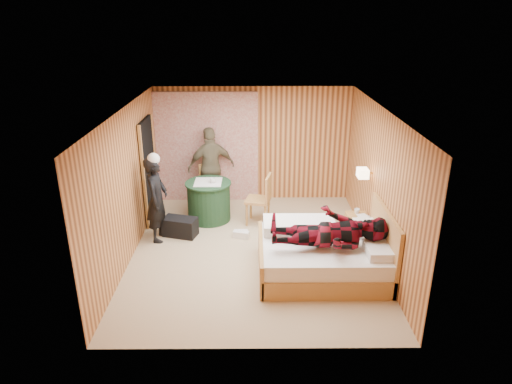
{
  "coord_description": "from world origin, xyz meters",
  "views": [
    {
      "loc": [
        -0.01,
        -7.1,
        3.93
      ],
      "look_at": [
        0.04,
        0.19,
        1.05
      ],
      "focal_mm": 32.0,
      "sensor_mm": 36.0,
      "label": 1
    }
  ],
  "objects_px": {
    "nightstand": "(357,229)",
    "wall_lamp": "(363,173)",
    "bed": "(324,254)",
    "woman_standing": "(157,199)",
    "round_table": "(209,201)",
    "man_on_bed": "(330,224)",
    "chair_far": "(210,182)",
    "duffel_bag": "(180,227)",
    "chair_near": "(262,196)",
    "man_at_table": "(211,167)"
  },
  "relations": [
    {
      "from": "chair_near",
      "to": "man_at_table",
      "type": "bearing_deg",
      "value": -119.42
    },
    {
      "from": "chair_near",
      "to": "chair_far",
      "type": "bearing_deg",
      "value": -117.06
    },
    {
      "from": "duffel_bag",
      "to": "man_at_table",
      "type": "height_order",
      "value": "man_at_table"
    },
    {
      "from": "wall_lamp",
      "to": "round_table",
      "type": "distance_m",
      "value": 3.09
    },
    {
      "from": "round_table",
      "to": "wall_lamp",
      "type": "bearing_deg",
      "value": -17.71
    },
    {
      "from": "duffel_bag",
      "to": "chair_far",
      "type": "bearing_deg",
      "value": 88.44
    },
    {
      "from": "woman_standing",
      "to": "chair_near",
      "type": "bearing_deg",
      "value": -66.07
    },
    {
      "from": "wall_lamp",
      "to": "round_table",
      "type": "relative_size",
      "value": 0.28
    },
    {
      "from": "bed",
      "to": "man_at_table",
      "type": "relative_size",
      "value": 1.16
    },
    {
      "from": "duffel_bag",
      "to": "woman_standing",
      "type": "relative_size",
      "value": 0.39
    },
    {
      "from": "bed",
      "to": "wall_lamp",
      "type": "bearing_deg",
      "value": 54.73
    },
    {
      "from": "nightstand",
      "to": "wall_lamp",
      "type": "bearing_deg",
      "value": 69.91
    },
    {
      "from": "wall_lamp",
      "to": "chair_near",
      "type": "bearing_deg",
      "value": 158.03
    },
    {
      "from": "wall_lamp",
      "to": "woman_standing",
      "type": "relative_size",
      "value": 0.16
    },
    {
      "from": "man_at_table",
      "to": "chair_near",
      "type": "bearing_deg",
      "value": 118.24
    },
    {
      "from": "round_table",
      "to": "woman_standing",
      "type": "xyz_separation_m",
      "value": [
        -0.84,
        -0.85,
        0.38
      ]
    },
    {
      "from": "wall_lamp",
      "to": "duffel_bag",
      "type": "height_order",
      "value": "wall_lamp"
    },
    {
      "from": "duffel_bag",
      "to": "man_on_bed",
      "type": "xyz_separation_m",
      "value": [
        2.53,
        -1.54,
        0.8
      ]
    },
    {
      "from": "wall_lamp",
      "to": "chair_near",
      "type": "xyz_separation_m",
      "value": [
        -1.75,
        0.71,
        -0.71
      ]
    },
    {
      "from": "nightstand",
      "to": "duffel_bag",
      "type": "relative_size",
      "value": 0.86
    },
    {
      "from": "bed",
      "to": "chair_near",
      "type": "relative_size",
      "value": 1.98
    },
    {
      "from": "bed",
      "to": "man_on_bed",
      "type": "bearing_deg",
      "value": -83.6
    },
    {
      "from": "duffel_bag",
      "to": "round_table",
      "type": "bearing_deg",
      "value": 72.0
    },
    {
      "from": "chair_far",
      "to": "man_at_table",
      "type": "xyz_separation_m",
      "value": [
        0.03,
        0.05,
        0.32
      ]
    },
    {
      "from": "man_at_table",
      "to": "man_on_bed",
      "type": "xyz_separation_m",
      "value": [
        2.05,
        -3.02,
        0.11
      ]
    },
    {
      "from": "bed",
      "to": "woman_standing",
      "type": "relative_size",
      "value": 1.27
    },
    {
      "from": "nightstand",
      "to": "woman_standing",
      "type": "bearing_deg",
      "value": 177.41
    },
    {
      "from": "man_on_bed",
      "to": "chair_near",
      "type": "bearing_deg",
      "value": 115.34
    },
    {
      "from": "nightstand",
      "to": "chair_near",
      "type": "xyz_separation_m",
      "value": [
        -1.71,
        0.82,
        0.32
      ]
    },
    {
      "from": "wall_lamp",
      "to": "chair_far",
      "type": "bearing_deg",
      "value": 150.47
    },
    {
      "from": "round_table",
      "to": "duffel_bag",
      "type": "distance_m",
      "value": 0.9
    },
    {
      "from": "bed",
      "to": "man_at_table",
      "type": "bearing_deg",
      "value": 125.86
    },
    {
      "from": "chair_far",
      "to": "man_at_table",
      "type": "relative_size",
      "value": 0.54
    },
    {
      "from": "nightstand",
      "to": "chair_far",
      "type": "xyz_separation_m",
      "value": [
        -2.81,
        1.73,
        0.27
      ]
    },
    {
      "from": "wall_lamp",
      "to": "man_at_table",
      "type": "distance_m",
      "value": 3.3
    },
    {
      "from": "chair_near",
      "to": "woman_standing",
      "type": "distance_m",
      "value": 2.03
    },
    {
      "from": "chair_near",
      "to": "man_on_bed",
      "type": "relative_size",
      "value": 0.57
    },
    {
      "from": "nightstand",
      "to": "chair_near",
      "type": "relative_size",
      "value": 0.53
    },
    {
      "from": "man_at_table",
      "to": "chair_far",
      "type": "bearing_deg",
      "value": 39.51
    },
    {
      "from": "round_table",
      "to": "chair_far",
      "type": "bearing_deg",
      "value": 92.45
    },
    {
      "from": "round_table",
      "to": "man_on_bed",
      "type": "distance_m",
      "value": 3.1
    },
    {
      "from": "bed",
      "to": "chair_near",
      "type": "xyz_separation_m",
      "value": [
        -0.95,
        1.84,
        0.27
      ]
    },
    {
      "from": "chair_far",
      "to": "round_table",
      "type": "bearing_deg",
      "value": -109.46
    },
    {
      "from": "chair_far",
      "to": "bed",
      "type": "bearing_deg",
      "value": -75.13
    },
    {
      "from": "bed",
      "to": "man_on_bed",
      "type": "relative_size",
      "value": 1.13
    },
    {
      "from": "woman_standing",
      "to": "man_on_bed",
      "type": "distance_m",
      "value": 3.22
    },
    {
      "from": "bed",
      "to": "woman_standing",
      "type": "bearing_deg",
      "value": 157.7
    },
    {
      "from": "woman_standing",
      "to": "man_at_table",
      "type": "distance_m",
      "value": 1.83
    },
    {
      "from": "chair_far",
      "to": "woman_standing",
      "type": "distance_m",
      "value": 1.78
    },
    {
      "from": "wall_lamp",
      "to": "man_on_bed",
      "type": "height_order",
      "value": "man_on_bed"
    }
  ]
}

